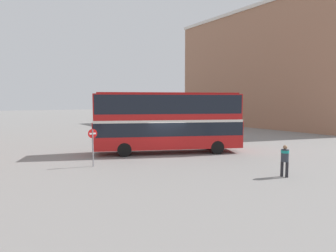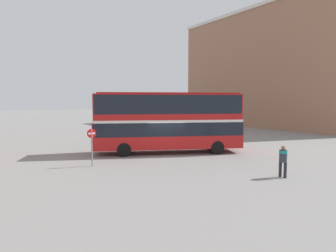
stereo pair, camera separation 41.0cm
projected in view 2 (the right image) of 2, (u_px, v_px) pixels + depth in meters
name	position (u px, v px, depth m)	size (l,w,h in m)	color
ground_plane	(164.00, 155.00, 22.49)	(240.00, 240.00, 0.00)	gray
building_row_right	(274.00, 70.00, 48.66)	(12.22, 31.16, 18.20)	#9E7056
double_decker_bus	(168.00, 119.00, 23.29)	(11.39, 7.06, 4.70)	red
pedestrian_foreground	(283.00, 158.00, 15.87)	(0.53, 0.53, 1.73)	#232328
parked_car_kerb_near	(140.00, 125.00, 40.38)	(4.64, 2.14, 1.53)	silver
no_entry_sign	(92.00, 141.00, 18.58)	(0.58, 0.08, 2.35)	gray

